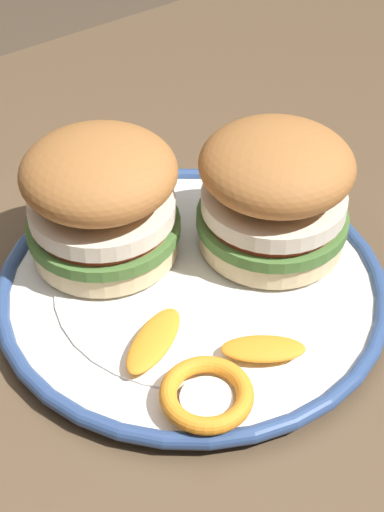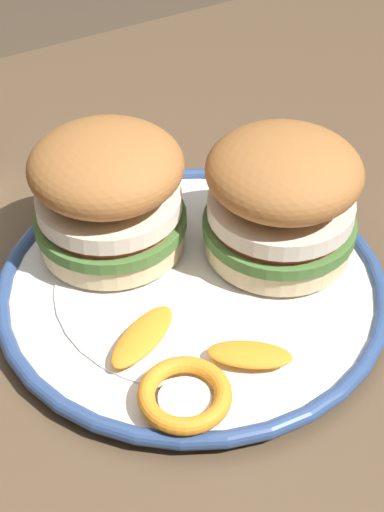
{
  "view_description": "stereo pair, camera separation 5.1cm",
  "coord_description": "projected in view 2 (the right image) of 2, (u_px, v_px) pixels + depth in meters",
  "views": [
    {
      "loc": [
        0.28,
        0.38,
        1.14
      ],
      "look_at": [
        0.02,
        0.05,
        0.77
      ],
      "focal_mm": 53.29,
      "sensor_mm": 36.0,
      "label": 1
    },
    {
      "loc": [
        0.24,
        0.41,
        1.14
      ],
      "look_at": [
        0.02,
        0.05,
        0.77
      ],
      "focal_mm": 53.29,
      "sensor_mm": 36.0,
      "label": 2
    }
  ],
  "objects": [
    {
      "name": "orange_peel_strip_long",
      "position": [
        143.0,
        336.0,
        0.53
      ],
      "size": [
        0.07,
        0.05,
        0.01
      ],
      "color": "orange",
      "rests_on": "dinner_plate"
    },
    {
      "name": "dinner_plate",
      "position": [
        192.0,
        286.0,
        0.58
      ],
      "size": [
        0.3,
        0.3,
        0.02
      ],
      "color": "white",
      "rests_on": "dining_table"
    },
    {
      "name": "sandwich_half_left",
      "position": [
        108.0,
        191.0,
        0.58
      ],
      "size": [
        0.16,
        0.16,
        0.1
      ],
      "color": "beige",
      "rests_on": "dinner_plate"
    },
    {
      "name": "orange_peel_curled",
      "position": [
        185.0,
        395.0,
        0.49
      ],
      "size": [
        0.07,
        0.07,
        0.01
      ],
      "color": "orange",
      "rests_on": "dinner_plate"
    },
    {
      "name": "sandwich_half_right",
      "position": [
        282.0,
        196.0,
        0.57
      ],
      "size": [
        0.16,
        0.16,
        0.1
      ],
      "color": "beige",
      "rests_on": "dinner_plate"
    },
    {
      "name": "dining_table",
      "position": [
        185.0,
        340.0,
        0.7
      ],
      "size": [
        1.21,
        0.82,
        0.73
      ],
      "color": "brown",
      "rests_on": "ground"
    },
    {
      "name": "orange_peel_strip_short",
      "position": [
        250.0,
        355.0,
        0.52
      ],
      "size": [
        0.06,
        0.06,
        0.01
      ],
      "color": "orange",
      "rests_on": "dinner_plate"
    }
  ]
}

